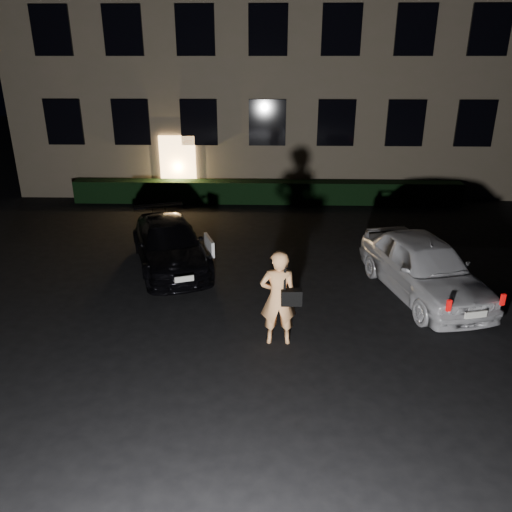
{
  "coord_description": "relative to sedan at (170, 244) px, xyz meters",
  "views": [
    {
      "loc": [
        0.14,
        -8.47,
        5.38
      ],
      "look_at": [
        -0.17,
        2.0,
        1.15
      ],
      "focal_mm": 35.0,
      "sensor_mm": 36.0,
      "label": 1
    }
  ],
  "objects": [
    {
      "name": "hedge",
      "position": [
        2.58,
        6.38,
        -0.19
      ],
      "size": [
        15.0,
        0.7,
        0.85
      ],
      "primitive_type": "cube",
      "color": "black",
      "rests_on": "ground"
    },
    {
      "name": "sedan",
      "position": [
        0.0,
        0.0,
        0.0
      ],
      "size": [
        3.06,
        4.59,
        1.24
      ],
      "rotation": [
        0.0,
        0.0,
        0.34
      ],
      "color": "black",
      "rests_on": "ground"
    },
    {
      "name": "man",
      "position": [
        2.9,
        -3.88,
        0.38
      ],
      "size": [
        0.83,
        0.51,
        1.98
      ],
      "rotation": [
        0.0,
        0.0,
        3.19
      ],
      "color": "#F3A765",
      "rests_on": "ground"
    },
    {
      "name": "ground",
      "position": [
        2.58,
        -4.12,
        -0.62
      ],
      "size": [
        80.0,
        80.0,
        0.0
      ],
      "primitive_type": "plane",
      "color": "black",
      "rests_on": "ground"
    },
    {
      "name": "building",
      "position": [
        2.58,
        10.87,
        5.38
      ],
      "size": [
        20.0,
        8.11,
        12.0
      ],
      "color": "#6E644F",
      "rests_on": "ground"
    },
    {
      "name": "hatch",
      "position": [
        6.38,
        -1.61,
        0.11
      ],
      "size": [
        2.68,
        4.54,
        1.45
      ],
      "rotation": [
        0.0,
        0.0,
        0.24
      ],
      "color": "silver",
      "rests_on": "ground"
    }
  ]
}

